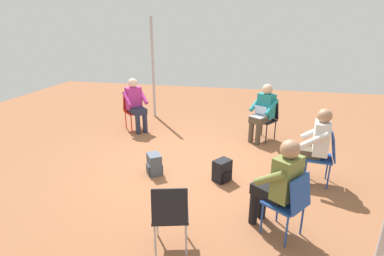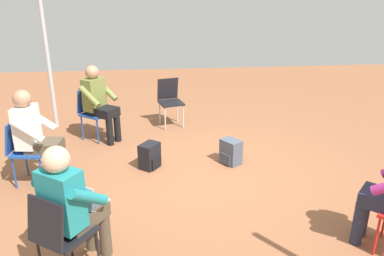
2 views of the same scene
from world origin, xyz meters
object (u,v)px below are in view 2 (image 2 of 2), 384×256
object	(u,v)px
chair_southwest	(59,232)
person_with_laptop	(72,202)
person_in_white	(35,133)
chair_north	(170,99)
person_in_olive	(99,100)
backpack_near_laptop_user	(150,157)
backpack_by_empty_chair	(231,153)
chair_west	(24,147)
chair_northwest	(92,110)

from	to	relation	value
chair_southwest	person_with_laptop	distance (m)	0.26
person_in_white	chair_north	bearing A→B (deg)	145.90
person_in_olive	backpack_near_laptop_user	xyz separation A→B (m)	(0.79, -1.11, -0.54)
person_with_laptop	backpack_near_laptop_user	distance (m)	2.12
chair_southwest	person_in_olive	world-z (taller)	person_in_olive
person_in_olive	backpack_by_empty_chair	bearing A→B (deg)	97.24
chair_southwest	person_with_laptop	world-z (taller)	person_with_laptop
chair_west	person_in_olive	bearing A→B (deg)	157.89
chair_northwest	chair_southwest	bearing A→B (deg)	39.89
person_with_laptop	backpack_near_laptop_user	world-z (taller)	person_with_laptop
chair_northwest	person_with_laptop	world-z (taller)	person_with_laptop
chair_west	backpack_by_empty_chair	distance (m)	2.76
chair_southwest	backpack_by_empty_chair	xyz separation A→B (m)	(1.89, 2.11, -0.34)
chair_northwest	chair_west	xyz separation A→B (m)	(-0.64, -1.46, 0.00)
chair_north	chair_west	xyz separation A→B (m)	(-1.94, -1.97, 0.00)
person_with_laptop	person_in_white	distance (m)	1.85
person_in_white	person_with_laptop	bearing A→B (deg)	31.99
chair_southwest	person_in_olive	bearing A→B (deg)	125.75
chair_northwest	person_in_white	bearing A→B (deg)	18.77
chair_northwest	person_in_olive	distance (m)	0.26
chair_northwest	backpack_by_empty_chair	bearing A→B (deg)	96.74
chair_southwest	person_with_laptop	xyz separation A→B (m)	(0.10, 0.14, 0.20)
chair_northwest	person_in_olive	xyz separation A→B (m)	(0.13, -0.10, 0.20)
backpack_near_laptop_user	chair_west	bearing A→B (deg)	-170.98
chair_west	backpack_near_laptop_user	bearing A→B (deg)	106.66
chair_north	chair_southwest	distance (m)	3.97
chair_southwest	backpack_near_laptop_user	bearing A→B (deg)	105.45
person_in_olive	person_in_white	bearing A→B (deg)	12.76
chair_southwest	person_in_olive	size ratio (longest dim) A/B	0.69
chair_north	backpack_near_laptop_user	world-z (taller)	chair_north
backpack_by_empty_chair	backpack_near_laptop_user	bearing A→B (deg)	-179.34
person_with_laptop	backpack_by_empty_chair	size ratio (longest dim) A/B	3.44
person_in_olive	chair_southwest	bearing A→B (deg)	37.60
chair_north	person_in_white	bearing A→B (deg)	33.66
chair_west	person_with_laptop	distance (m)	1.95
chair_north	person_in_white	xyz separation A→B (m)	(-1.78, -1.99, 0.20)
chair_northwest	person_in_olive	bearing A→B (deg)	90.00
chair_north	person_with_laptop	bearing A→B (deg)	59.97
chair_northwest	person_in_white	size ratio (longest dim) A/B	0.69
chair_northwest	backpack_near_laptop_user	size ratio (longest dim) A/B	2.36
chair_northwest	chair_southwest	xyz separation A→B (m)	(0.19, -3.30, 0.00)
chair_southwest	chair_west	size ratio (longest dim) A/B	1.00
person_with_laptop	person_in_white	size ratio (longest dim) A/B	1.00
chair_west	person_in_olive	world-z (taller)	person_in_olive
person_in_white	backpack_near_laptop_user	size ratio (longest dim) A/B	3.44
chair_west	backpack_near_laptop_user	distance (m)	1.62
chair_southwest	person_with_laptop	size ratio (longest dim) A/B	0.69
chair_northwest	backpack_by_empty_chair	world-z (taller)	chair_northwest
chair_southwest	person_in_white	distance (m)	1.95
chair_southwest	person_in_olive	xyz separation A→B (m)	(-0.05, 3.20, 0.20)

